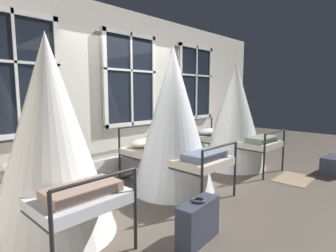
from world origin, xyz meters
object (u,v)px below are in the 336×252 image
object	(u,v)px
cot_first	(50,139)
cot_second	(173,121)
travel_trunk	(336,165)
cot_third	(234,116)
suitcase_dark	(198,221)

from	to	relation	value
cot_first	cot_second	distance (m)	1.95
travel_trunk	cot_third	bearing A→B (deg)	118.58
cot_third	suitcase_dark	xyz separation A→B (m)	(-2.87, -1.27, -0.85)
cot_first	suitcase_dark	xyz separation A→B (m)	(0.99, -1.24, -0.85)
cot_first	cot_third	xyz separation A→B (m)	(3.86, 0.02, 0.01)
suitcase_dark	travel_trunk	distance (m)	3.83
cot_second	suitcase_dark	xyz separation A→B (m)	(-0.97, -1.26, -0.89)
cot_second	cot_third	size ratio (longest dim) A/B	1.03
cot_first	travel_trunk	size ratio (longest dim) A/B	3.43
cot_first	cot_second	size ratio (longest dim) A/B	0.96
cot_third	travel_trunk	bearing A→B (deg)	-149.92
cot_first	travel_trunk	distance (m)	5.17
suitcase_dark	cot_third	bearing A→B (deg)	18.26
travel_trunk	cot_first	bearing A→B (deg)	160.49
cot_first	cot_third	size ratio (longest dim) A/B	1.00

